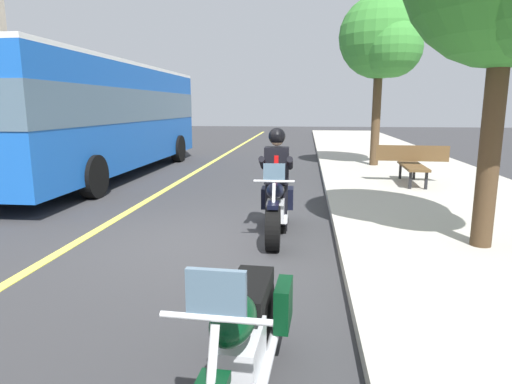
{
  "coord_description": "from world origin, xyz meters",
  "views": [
    {
      "loc": [
        6.43,
        1.51,
        2.08
      ],
      "look_at": [
        -0.34,
        0.74,
        0.75
      ],
      "focal_mm": 30.87,
      "sensor_mm": 36.0,
      "label": 1
    }
  ],
  "objects_px": {
    "motorcycle_main": "(276,207)",
    "street_tree_curbside": "(383,40)",
    "motorcycle_parked": "(242,347)",
    "rider_main": "(277,170)",
    "bench_sidewalk": "(413,161)",
    "bus_far": "(103,113)"
  },
  "relations": [
    {
      "from": "motorcycle_parked",
      "to": "bus_far",
      "type": "xyz_separation_m",
      "value": [
        -9.92,
        -5.61,
        1.42
      ]
    },
    {
      "from": "bus_far",
      "to": "motorcycle_parked",
      "type": "bearing_deg",
      "value": 29.49
    },
    {
      "from": "motorcycle_main",
      "to": "bench_sidewalk",
      "type": "distance_m",
      "value": 5.46
    },
    {
      "from": "bench_sidewalk",
      "to": "street_tree_curbside",
      "type": "relative_size",
      "value": 0.34
    },
    {
      "from": "bus_far",
      "to": "bench_sidewalk",
      "type": "distance_m",
      "value": 8.87
    },
    {
      "from": "street_tree_curbside",
      "to": "motorcycle_parked",
      "type": "bearing_deg",
      "value": -12.81
    },
    {
      "from": "motorcycle_main",
      "to": "bus_far",
      "type": "height_order",
      "value": "bus_far"
    },
    {
      "from": "motorcycle_parked",
      "to": "bench_sidewalk",
      "type": "bearing_deg",
      "value": 160.4
    },
    {
      "from": "bench_sidewalk",
      "to": "motorcycle_main",
      "type": "bearing_deg",
      "value": -35.46
    },
    {
      "from": "motorcycle_parked",
      "to": "street_tree_curbside",
      "type": "relative_size",
      "value": 0.41
    },
    {
      "from": "motorcycle_main",
      "to": "motorcycle_parked",
      "type": "relative_size",
      "value": 1.0
    },
    {
      "from": "bench_sidewalk",
      "to": "street_tree_curbside",
      "type": "distance_m",
      "value": 4.8
    },
    {
      "from": "motorcycle_main",
      "to": "street_tree_curbside",
      "type": "bearing_deg",
      "value": 160.22
    },
    {
      "from": "motorcycle_parked",
      "to": "motorcycle_main",
      "type": "bearing_deg",
      "value": -179.21
    },
    {
      "from": "bus_far",
      "to": "bench_sidewalk",
      "type": "height_order",
      "value": "bus_far"
    },
    {
      "from": "rider_main",
      "to": "motorcycle_parked",
      "type": "bearing_deg",
      "value": 0.85
    },
    {
      "from": "bus_far",
      "to": "street_tree_curbside",
      "type": "height_order",
      "value": "street_tree_curbside"
    },
    {
      "from": "bench_sidewalk",
      "to": "street_tree_curbside",
      "type": "xyz_separation_m",
      "value": [
        -3.36,
        -0.36,
        3.4
      ]
    },
    {
      "from": "rider_main",
      "to": "street_tree_curbside",
      "type": "relative_size",
      "value": 0.32
    },
    {
      "from": "motorcycle_main",
      "to": "bench_sidewalk",
      "type": "relative_size",
      "value": 1.22
    },
    {
      "from": "motorcycle_main",
      "to": "bus_far",
      "type": "bearing_deg",
      "value": -135.46
    },
    {
      "from": "rider_main",
      "to": "bus_far",
      "type": "bearing_deg",
      "value": -134.52
    }
  ]
}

